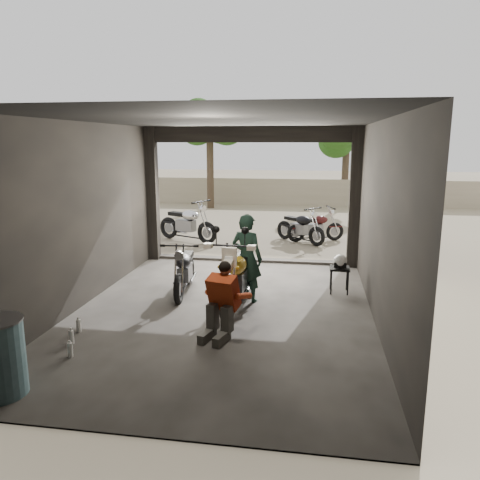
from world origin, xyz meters
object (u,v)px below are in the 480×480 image
(outside_bike_c, at_px, (300,225))
(helmet, at_px, (340,261))
(outside_bike_a, at_px, (187,221))
(mechanic, at_px, (220,303))
(main_bike, at_px, (238,273))
(outside_bike_b, at_px, (316,224))
(left_bike, at_px, (184,266))
(sign_post, at_px, (398,191))
(rider, at_px, (247,258))
(stool, at_px, (340,271))

(outside_bike_c, height_order, helmet, outside_bike_c)
(outside_bike_a, distance_m, mechanic, 7.00)
(main_bike, relative_size, outside_bike_c, 1.23)
(outside_bike_b, bearing_deg, mechanic, 149.18)
(left_bike, xyz_separation_m, outside_bike_c, (2.04, 4.95, 0.00))
(mechanic, bearing_deg, helmet, 68.69)
(main_bike, bearing_deg, sign_post, 51.76)
(rider, relative_size, sign_post, 0.63)
(outside_bike_a, height_order, sign_post, sign_post)
(outside_bike_b, distance_m, rider, 5.63)
(stool, height_order, helmet, helmet)
(left_bike, height_order, outside_bike_a, outside_bike_a)
(outside_bike_a, xyz_separation_m, rider, (2.46, -4.92, 0.20))
(main_bike, xyz_separation_m, outside_bike_a, (-2.36, 5.28, -0.03))
(main_bike, height_order, rider, rider)
(outside_bike_c, height_order, sign_post, sign_post)
(outside_bike_c, xyz_separation_m, sign_post, (2.27, -2.04, 1.21))
(outside_bike_b, bearing_deg, main_bike, 147.24)
(outside_bike_c, bearing_deg, mechanic, -147.37)
(outside_bike_a, distance_m, outside_bike_c, 3.27)
(outside_bike_b, height_order, sign_post, sign_post)
(sign_post, bearing_deg, left_bike, -145.06)
(mechanic, bearing_deg, outside_bike_b, 95.00)
(main_bike, bearing_deg, outside_bike_b, 80.53)
(left_bike, bearing_deg, mechanic, -66.99)
(stool, bearing_deg, sign_post, 60.76)
(left_bike, relative_size, sign_post, 0.61)
(main_bike, height_order, left_bike, main_bike)
(outside_bike_c, bearing_deg, outside_bike_a, 135.99)
(outside_bike_b, distance_m, mechanic, 7.31)
(helmet, bearing_deg, outside_bike_b, 74.42)
(outside_bike_b, distance_m, sign_post, 3.18)
(rider, height_order, helmet, rider)
(main_bike, bearing_deg, outside_bike_c, 84.35)
(stool, bearing_deg, outside_bike_c, 101.24)
(main_bike, bearing_deg, mechanic, -88.75)
(rider, bearing_deg, outside_bike_c, -80.58)
(rider, xyz_separation_m, sign_post, (3.06, 3.20, 0.93))
(outside_bike_b, distance_m, helmet, 4.78)
(sign_post, bearing_deg, helmet, -118.28)
(outside_bike_a, relative_size, helmet, 6.46)
(mechanic, distance_m, helmet, 3.04)
(outside_bike_a, distance_m, sign_post, 5.90)
(stool, bearing_deg, left_bike, -171.26)
(mechanic, xyz_separation_m, stool, (1.84, 2.42, -0.11))
(mechanic, xyz_separation_m, sign_post, (3.21, 4.88, 1.19))
(outside_bike_a, xyz_separation_m, stool, (4.15, -4.18, -0.17))
(main_bike, distance_m, sign_post, 4.89)
(outside_bike_c, xyz_separation_m, helmet, (0.89, -4.51, 0.11))
(outside_bike_b, height_order, outside_bike_c, outside_bike_c)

